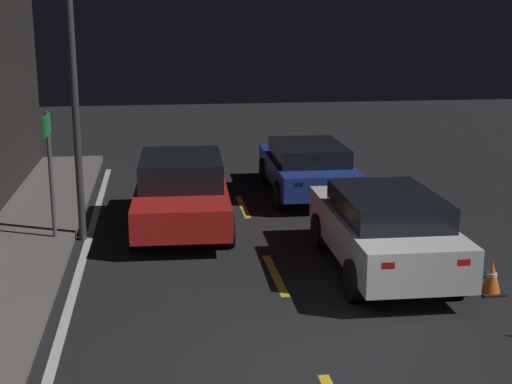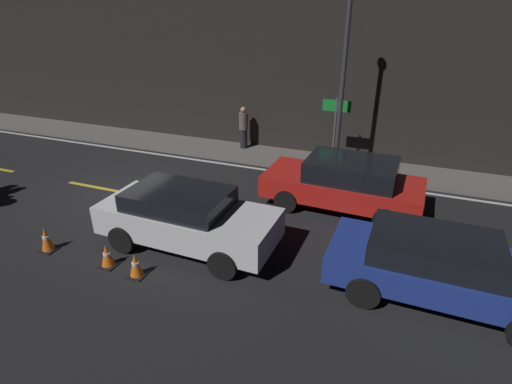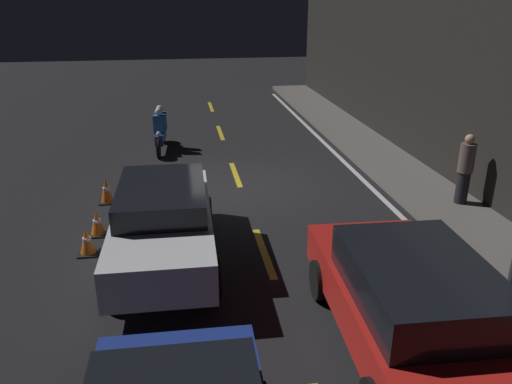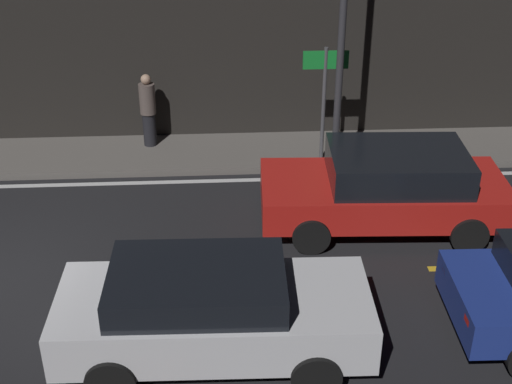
{
  "view_description": "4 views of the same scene",
  "coord_description": "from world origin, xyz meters",
  "px_view_note": "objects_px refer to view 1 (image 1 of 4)",
  "views": [
    {
      "loc": [
        -7.66,
        1.91,
        4.22
      ],
      "look_at": [
        4.62,
        0.17,
        1.17
      ],
      "focal_mm": 50.0,
      "sensor_mm": 36.0,
      "label": 1
    },
    {
      "loc": [
        7.89,
        -8.86,
        5.29
      ],
      "look_at": [
        4.69,
        -0.54,
        1.04
      ],
      "focal_mm": 28.0,
      "sensor_mm": 36.0,
      "label": 2
    },
    {
      "loc": [
        11.78,
        -1.49,
        4.56
      ],
      "look_at": [
        3.05,
        -0.08,
        1.07
      ],
      "focal_mm": 35.0,
      "sensor_mm": 36.0,
      "label": 3
    },
    {
      "loc": [
        3.64,
        -9.45,
        6.75
      ],
      "look_at": [
        4.19,
        0.45,
        1.29
      ],
      "focal_mm": 50.0,
      "sensor_mm": 36.0,
      "label": 4
    }
  ],
  "objects_px": {
    "traffic_cone_far": "(474,260)",
    "shop_sign": "(49,149)",
    "sedan_white": "(384,227)",
    "sedan_blue": "(307,166)",
    "street_lamp": "(73,72)",
    "traffic_cone_mid": "(492,278)",
    "taxi_red": "(181,190)"
  },
  "relations": [
    {
      "from": "traffic_cone_far",
      "to": "shop_sign",
      "type": "xyz_separation_m",
      "value": [
        2.73,
        7.18,
        1.57
      ]
    },
    {
      "from": "sedan_white",
      "to": "sedan_blue",
      "type": "relative_size",
      "value": 0.97
    },
    {
      "from": "sedan_white",
      "to": "sedan_blue",
      "type": "bearing_deg",
      "value": 2.88
    },
    {
      "from": "sedan_blue",
      "to": "traffic_cone_far",
      "type": "bearing_deg",
      "value": -163.51
    },
    {
      "from": "street_lamp",
      "to": "sedan_white",
      "type": "bearing_deg",
      "value": -115.49
    },
    {
      "from": "traffic_cone_far",
      "to": "street_lamp",
      "type": "xyz_separation_m",
      "value": [
        2.92,
        6.69,
        2.97
      ]
    },
    {
      "from": "traffic_cone_mid",
      "to": "sedan_blue",
      "type": "bearing_deg",
      "value": 12.81
    },
    {
      "from": "sedan_white",
      "to": "taxi_red",
      "type": "xyz_separation_m",
      "value": [
        3.11,
        3.28,
        0.01
      ]
    },
    {
      "from": "shop_sign",
      "to": "taxi_red",
      "type": "bearing_deg",
      "value": -71.65
    },
    {
      "from": "sedan_white",
      "to": "traffic_cone_mid",
      "type": "xyz_separation_m",
      "value": [
        -1.24,
        -1.38,
        -0.51
      ]
    },
    {
      "from": "sedan_white",
      "to": "shop_sign",
      "type": "height_order",
      "value": "shop_sign"
    },
    {
      "from": "sedan_white",
      "to": "traffic_cone_far",
      "type": "bearing_deg",
      "value": -105.14
    },
    {
      "from": "street_lamp",
      "to": "traffic_cone_mid",
      "type": "bearing_deg",
      "value": -119.47
    },
    {
      "from": "traffic_cone_mid",
      "to": "traffic_cone_far",
      "type": "distance_m",
      "value": 0.82
    },
    {
      "from": "sedan_blue",
      "to": "shop_sign",
      "type": "height_order",
      "value": "shop_sign"
    },
    {
      "from": "taxi_red",
      "to": "traffic_cone_far",
      "type": "height_order",
      "value": "taxi_red"
    },
    {
      "from": "taxi_red",
      "to": "sedan_blue",
      "type": "bearing_deg",
      "value": 129.65
    },
    {
      "from": "sedan_white",
      "to": "shop_sign",
      "type": "xyz_separation_m",
      "value": [
        2.3,
        5.73,
        1.07
      ]
    },
    {
      "from": "sedan_white",
      "to": "traffic_cone_far",
      "type": "distance_m",
      "value": 1.6
    },
    {
      "from": "traffic_cone_mid",
      "to": "traffic_cone_far",
      "type": "height_order",
      "value": "traffic_cone_far"
    },
    {
      "from": "sedan_white",
      "to": "taxi_red",
      "type": "distance_m",
      "value": 4.52
    },
    {
      "from": "traffic_cone_far",
      "to": "street_lamp",
      "type": "bearing_deg",
      "value": 66.39
    },
    {
      "from": "taxi_red",
      "to": "sedan_blue",
      "type": "distance_m",
      "value": 3.93
    },
    {
      "from": "taxi_red",
      "to": "traffic_cone_mid",
      "type": "height_order",
      "value": "taxi_red"
    },
    {
      "from": "sedan_white",
      "to": "street_lamp",
      "type": "distance_m",
      "value": 6.3
    },
    {
      "from": "traffic_cone_mid",
      "to": "street_lamp",
      "type": "relative_size",
      "value": 0.09
    },
    {
      "from": "traffic_cone_mid",
      "to": "traffic_cone_far",
      "type": "bearing_deg",
      "value": -5.48
    },
    {
      "from": "sedan_blue",
      "to": "shop_sign",
      "type": "bearing_deg",
      "value": 121.08
    },
    {
      "from": "traffic_cone_mid",
      "to": "street_lamp",
      "type": "xyz_separation_m",
      "value": [
        3.73,
        6.61,
        2.98
      ]
    },
    {
      "from": "shop_sign",
      "to": "street_lamp",
      "type": "distance_m",
      "value": 1.5
    },
    {
      "from": "shop_sign",
      "to": "street_lamp",
      "type": "height_order",
      "value": "street_lamp"
    },
    {
      "from": "sedan_blue",
      "to": "sedan_white",
      "type": "bearing_deg",
      "value": -177.09
    }
  ]
}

